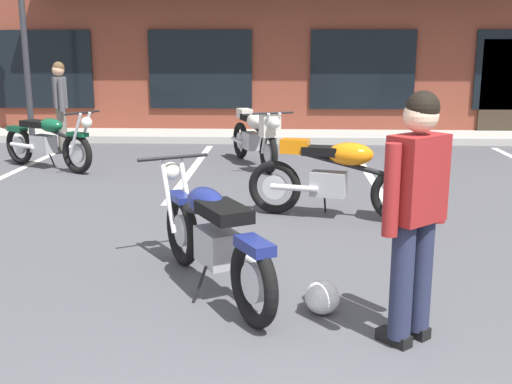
% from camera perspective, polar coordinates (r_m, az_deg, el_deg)
% --- Properties ---
extents(ground_plane, '(80.00, 80.00, 0.00)m').
position_cam_1_polar(ground_plane, '(6.05, 1.76, -5.54)').
color(ground_plane, '#47474C').
extents(sidewalk_kerb, '(22.00, 1.80, 0.14)m').
position_cam_1_polar(sidewalk_kerb, '(13.63, 2.23, 5.23)').
color(sidewalk_kerb, '#A8A59E').
rests_on(sidewalk_kerb, ground_plane).
extents(brick_storefront_building, '(17.73, 7.20, 4.08)m').
position_cam_1_polar(brick_storefront_building, '(17.07, 2.38, 13.46)').
color(brick_storefront_building, brown).
rests_on(brick_storefront_building, ground_plane).
extents(painted_stall_lines, '(8.52, 4.80, 0.01)m').
position_cam_1_polar(painted_stall_lines, '(10.09, 2.10, 2.06)').
color(painted_stall_lines, silver).
rests_on(painted_stall_lines, ground_plane).
extents(motorcycle_foreground_classic, '(1.29, 1.90, 0.98)m').
position_cam_1_polar(motorcycle_foreground_classic, '(5.01, -4.04, -4.00)').
color(motorcycle_foreground_classic, black).
rests_on(motorcycle_foreground_classic, ground_plane).
extents(motorcycle_red_sportbike, '(1.07, 2.01, 0.98)m').
position_cam_1_polar(motorcycle_red_sportbike, '(10.28, -0.02, 5.25)').
color(motorcycle_red_sportbike, black).
rests_on(motorcycle_red_sportbike, ground_plane).
extents(motorcycle_silver_naked, '(1.87, 1.34, 0.98)m').
position_cam_1_polar(motorcycle_silver_naked, '(10.63, -18.52, 4.47)').
color(motorcycle_silver_naked, black).
rests_on(motorcycle_silver_naked, ground_plane).
extents(motorcycle_blue_standard, '(2.07, 0.86, 0.98)m').
position_cam_1_polar(motorcycle_blue_standard, '(7.15, 8.19, 1.64)').
color(motorcycle_blue_standard, black).
rests_on(motorcycle_blue_standard, ground_plane).
extents(person_in_black_shirt, '(0.52, 0.47, 1.68)m').
position_cam_1_polar(person_in_black_shirt, '(4.12, 14.37, -1.10)').
color(person_in_black_shirt, black).
rests_on(person_in_black_shirt, ground_plane).
extents(person_in_shorts_foreground, '(0.39, 0.58, 1.68)m').
position_cam_1_polar(person_in_shorts_foreground, '(12.18, -17.44, 7.88)').
color(person_in_shorts_foreground, black).
rests_on(person_in_shorts_foreground, ground_plane).
extents(helmet_on_pavement, '(0.26, 0.26, 0.26)m').
position_cam_1_polar(helmet_on_pavement, '(4.71, 6.08, -9.51)').
color(helmet_on_pavement, silver).
rests_on(helmet_on_pavement, ground_plane).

